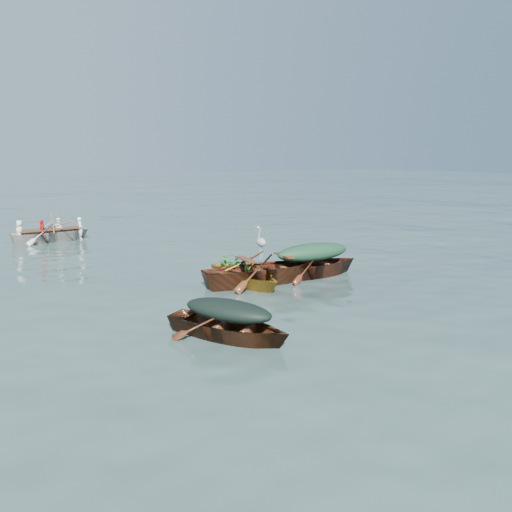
{
  "coord_description": "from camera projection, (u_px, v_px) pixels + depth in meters",
  "views": [
    {
      "loc": [
        -6.79,
        -9.84,
        3.49
      ],
      "look_at": [
        0.21,
        2.64,
        0.5
      ],
      "focal_mm": 35.0,
      "sensor_mm": 36.0,
      "label": 1
    }
  ],
  "objects": [
    {
      "name": "ground",
      "position": [
        300.0,
        296.0,
        12.36
      ],
      "size": [
        140.0,
        140.0,
        0.0
      ],
      "primitive_type": "plane",
      "color": "#374D49",
      "rests_on": "ground"
    },
    {
      "name": "yellow_dinghy",
      "position": [
        246.0,
        284.0,
        13.44
      ],
      "size": [
        1.85,
        3.52,
        0.92
      ],
      "primitive_type": "imported",
      "rotation": [
        0.0,
        0.0,
        0.12
      ],
      "color": "gold",
      "rests_on": "ground"
    },
    {
      "name": "dark_covered_boat",
      "position": [
        228.0,
        338.0,
        9.53
      ],
      "size": [
        2.84,
        3.54,
        0.82
      ],
      "primitive_type": "imported",
      "rotation": [
        0.0,
        0.0,
        0.55
      ],
      "color": "#4B2711",
      "rests_on": "ground"
    },
    {
      "name": "green_tarp_boat",
      "position": [
        312.0,
        276.0,
        14.26
      ],
      "size": [
        4.22,
        1.37,
        0.97
      ],
      "primitive_type": "imported",
      "rotation": [
        0.0,
        0.0,
        1.56
      ],
      "color": "#531B13",
      "rests_on": "ground"
    },
    {
      "name": "open_wooden_boat",
      "position": [
        265.0,
        283.0,
        13.53
      ],
      "size": [
        4.9,
        1.78,
        1.15
      ],
      "primitive_type": "imported",
      "rotation": [
        0.0,
        0.0,
        1.51
      ],
      "color": "#502C14",
      "rests_on": "ground"
    },
    {
      "name": "rowed_boat",
      "position": [
        52.0,
        242.0,
        19.8
      ],
      "size": [
        4.22,
        1.54,
        0.98
      ],
      "primitive_type": "imported",
      "rotation": [
        0.0,
        0.0,
        1.64
      ],
      "color": "beige",
      "rests_on": "ground"
    },
    {
      "name": "dark_tarp_cover",
      "position": [
        228.0,
        308.0,
        9.4
      ],
      "size": [
        1.56,
        1.94,
        0.4
      ],
      "primitive_type": "ellipsoid",
      "rotation": [
        0.0,
        0.0,
        0.55
      ],
      "color": "black",
      "rests_on": "dark_covered_boat"
    },
    {
      "name": "green_tarp_cover",
      "position": [
        313.0,
        251.0,
        14.11
      ],
      "size": [
        2.32,
        0.75,
        0.52
      ],
      "primitive_type": "ellipsoid",
      "rotation": [
        0.0,
        0.0,
        1.56
      ],
      "color": "#183B24",
      "rests_on": "green_tarp_boat"
    },
    {
      "name": "thwart_benches",
      "position": [
        265.0,
        262.0,
        13.41
      ],
      "size": [
        2.46,
        1.04,
        0.04
      ],
      "primitive_type": null,
      "rotation": [
        0.0,
        0.0,
        1.51
      ],
      "color": "#4C2011",
      "rests_on": "open_wooden_boat"
    },
    {
      "name": "heron",
      "position": [
        261.0,
        248.0,
        13.61
      ],
      "size": [
        0.32,
        0.43,
        0.92
      ],
      "primitive_type": null,
      "rotation": [
        0.0,
        0.0,
        0.12
      ],
      "color": "#9DA0A6",
      "rests_on": "yellow_dinghy"
    },
    {
      "name": "dinghy_weeds",
      "position": [
        235.0,
        253.0,
        13.73
      ],
      "size": [
        0.8,
        0.98,
        0.6
      ],
      "primitive_type": "imported",
      "rotation": [
        0.0,
        0.0,
        0.12
      ],
      "color": "#185E19",
      "rests_on": "yellow_dinghy"
    },
    {
      "name": "rowers",
      "position": [
        50.0,
        220.0,
        19.62
      ],
      "size": [
        2.97,
        1.33,
        0.76
      ],
      "primitive_type": "imported",
      "rotation": [
        0.0,
        0.0,
        1.64
      ],
      "color": "white",
      "rests_on": "rowed_boat"
    },
    {
      "name": "oars",
      "position": [
        51.0,
        229.0,
        19.7
      ],
      "size": [
        0.79,
        2.64,
        0.06
      ],
      "primitive_type": null,
      "rotation": [
        0.0,
        0.0,
        1.64
      ],
      "color": "brown",
      "rests_on": "rowed_boat"
    }
  ]
}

